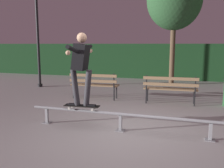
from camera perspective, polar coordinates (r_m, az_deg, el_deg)
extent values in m
plane|color=#ADAAA8|center=(5.23, 1.67, -10.95)|extent=(90.00, 90.00, 0.00)
cube|color=#193D1E|center=(13.54, 11.89, 5.17)|extent=(24.00, 1.20, 1.82)
cylinder|color=gray|center=(5.20, 1.96, -6.90)|extent=(4.14, 0.06, 0.06)
cube|color=gray|center=(5.96, -14.70, -7.08)|extent=(0.06, 0.06, 0.33)
cube|color=gray|center=(6.00, -14.64, -8.54)|extent=(0.18, 0.18, 0.01)
cube|color=gray|center=(5.26, 1.95, -8.94)|extent=(0.06, 0.06, 0.33)
cube|color=gray|center=(5.31, 1.94, -10.58)|extent=(0.18, 0.18, 0.01)
cube|color=gray|center=(5.10, 21.64, -10.18)|extent=(0.06, 0.06, 0.33)
cube|color=gray|center=(5.16, 21.54, -11.85)|extent=(0.18, 0.18, 0.01)
cube|color=black|center=(5.47, -6.95, -4.99)|extent=(0.79, 0.25, 0.02)
cube|color=black|center=(5.46, -6.96, -4.88)|extent=(0.78, 0.24, 0.00)
cube|color=#9E9EA3|center=(5.39, -4.29, -5.36)|extent=(0.06, 0.17, 0.02)
cube|color=#9E9EA3|center=(5.57, -9.52, -4.98)|extent=(0.06, 0.17, 0.02)
cylinder|color=beige|center=(5.32, -4.55, -5.93)|extent=(0.05, 0.03, 0.05)
cylinder|color=beige|center=(5.47, -4.03, -5.51)|extent=(0.05, 0.03, 0.05)
cylinder|color=beige|center=(5.50, -9.83, -5.52)|extent=(0.05, 0.03, 0.05)
cylinder|color=beige|center=(5.65, -9.19, -5.13)|extent=(0.05, 0.03, 0.05)
cube|color=black|center=(5.40, -5.16, -4.86)|extent=(0.27, 0.12, 0.03)
cube|color=black|center=(5.53, -8.71, -4.62)|extent=(0.27, 0.12, 0.03)
cylinder|color=#333338|center=(5.34, -5.63, -0.93)|extent=(0.21, 0.14, 0.79)
cylinder|color=#333338|center=(5.43, -8.42, -0.80)|extent=(0.21, 0.14, 0.79)
cube|color=black|center=(5.31, -7.17, 6.17)|extent=(0.36, 0.38, 0.57)
cylinder|color=black|center=(4.95, -8.78, 7.78)|extent=(0.13, 0.61, 0.21)
cylinder|color=black|center=(5.66, -5.83, 7.99)|extent=(0.13, 0.61, 0.21)
sphere|color=tan|center=(4.69, -10.07, 7.07)|extent=(0.09, 0.09, 0.09)
sphere|color=tan|center=(5.93, -4.92, 7.57)|extent=(0.09, 0.09, 0.09)
sphere|color=tan|center=(5.29, -6.95, 10.50)|extent=(0.21, 0.21, 0.21)
cube|color=black|center=(8.28, 1.05, -1.85)|extent=(0.04, 0.04, 0.44)
cube|color=black|center=(7.98, 0.49, -2.28)|extent=(0.04, 0.04, 0.44)
cube|color=black|center=(7.86, 0.42, 0.81)|extent=(0.04, 0.04, 0.44)
cube|color=black|center=(8.72, -7.97, -1.38)|extent=(0.04, 0.04, 0.44)
cube|color=black|center=(8.43, -8.82, -1.76)|extent=(0.04, 0.04, 0.44)
cube|color=black|center=(8.33, -9.00, 1.16)|extent=(0.04, 0.04, 0.44)
cube|color=#937551|center=(8.41, -3.64, -0.05)|extent=(1.60, 0.16, 0.04)
cube|color=#937551|center=(8.28, -3.95, -0.20)|extent=(1.60, 0.16, 0.04)
cube|color=#937551|center=(8.15, -4.27, -0.35)|extent=(1.60, 0.16, 0.04)
cube|color=#937551|center=(8.06, -4.44, 0.70)|extent=(1.60, 0.11, 0.09)
cube|color=#937551|center=(8.04, -4.46, 1.97)|extent=(1.60, 0.11, 0.09)
cube|color=black|center=(7.95, 18.29, -2.78)|extent=(0.04, 0.04, 0.44)
cube|color=black|center=(7.64, 18.42, -3.26)|extent=(0.04, 0.04, 0.44)
cube|color=black|center=(7.52, 18.60, -0.05)|extent=(0.04, 0.04, 0.44)
cube|color=black|center=(7.99, 8.16, -2.35)|extent=(0.04, 0.04, 0.44)
cube|color=black|center=(7.68, 7.87, -2.81)|extent=(0.04, 0.04, 0.44)
cube|color=black|center=(7.56, 7.90, 0.39)|extent=(0.04, 0.04, 0.44)
cube|color=#937551|center=(7.88, 13.27, -0.91)|extent=(1.60, 0.16, 0.04)
cube|color=#937551|center=(7.74, 13.23, -1.08)|extent=(1.60, 0.16, 0.04)
cube|color=#937551|center=(7.60, 13.20, -1.26)|extent=(1.60, 0.16, 0.04)
cube|color=#937551|center=(7.51, 13.23, -0.14)|extent=(1.60, 0.11, 0.09)
cube|color=#937551|center=(7.48, 13.28, 1.22)|extent=(1.60, 0.11, 0.09)
cylinder|color=brown|center=(11.31, 13.65, 6.55)|extent=(0.22, 0.22, 2.68)
ellipsoid|color=#2D5B33|center=(11.46, 14.11, 18.28)|extent=(2.34, 2.34, 2.57)
cylinder|color=black|center=(10.92, -16.58, 8.77)|extent=(0.11, 0.11, 3.60)
cylinder|color=black|center=(11.05, -16.17, -0.28)|extent=(0.20, 0.20, 0.12)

